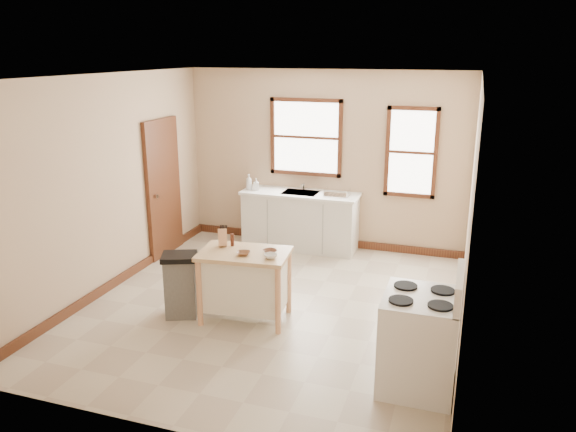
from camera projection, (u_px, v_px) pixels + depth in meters
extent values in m
plane|color=#BFB197|center=(271.00, 306.00, 7.01)|extent=(5.00, 5.00, 0.00)
plane|color=white|center=(269.00, 76.00, 6.21)|extent=(5.00, 5.00, 0.00)
cube|color=tan|center=(324.00, 160.00, 8.88)|extent=(4.50, 0.04, 2.80)
cube|color=tan|center=(108.00, 184.00, 7.28)|extent=(0.04, 5.00, 2.80)
cube|color=tan|center=(470.00, 215.00, 5.93)|extent=(0.04, 5.00, 2.80)
cube|color=#3F1C11|center=(164.00, 188.00, 8.56)|extent=(0.06, 0.90, 2.10)
cube|color=#3F1C11|center=(322.00, 241.00, 9.24)|extent=(4.50, 0.04, 0.12)
cube|color=#3F1C11|center=(118.00, 280.00, 7.66)|extent=(0.04, 5.00, 0.12)
cylinder|color=silver|center=(304.00, 183.00, 8.97)|extent=(0.03, 0.03, 0.22)
imported|color=#B2B2B2|center=(249.00, 182.00, 8.98)|extent=(0.11, 0.11, 0.25)
imported|color=#B2B2B2|center=(256.00, 184.00, 8.96)|extent=(0.11, 0.11, 0.19)
cylinder|color=#421D12|center=(232.00, 240.00, 6.64)|extent=(0.06, 0.06, 0.15)
imported|color=brown|center=(243.00, 253.00, 6.36)|extent=(0.19, 0.19, 0.04)
imported|color=brown|center=(270.00, 251.00, 6.43)|extent=(0.21, 0.21, 0.04)
imported|color=silver|center=(271.00, 256.00, 6.26)|extent=(0.15, 0.15, 0.05)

